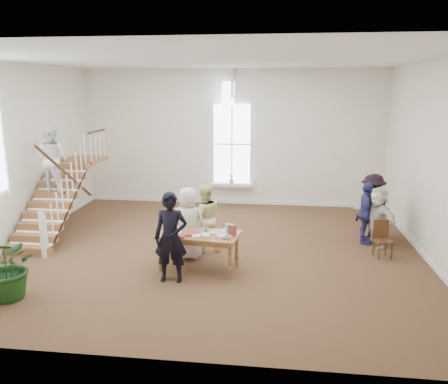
# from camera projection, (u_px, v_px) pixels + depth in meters

# --- Properties ---
(ground) EXTENTS (10.00, 10.00, 0.00)m
(ground) POSITION_uv_depth(u_px,v_px,m) (213.00, 250.00, 10.72)
(ground) COLOR #452C1B
(ground) RESTS_ON ground
(room_shell) EXTENTS (10.49, 10.00, 10.00)m
(room_shell) POSITION_uv_depth(u_px,v_px,m) (232.00, 193.00, 14.86)
(room_shell) COLOR silver
(room_shell) RESTS_ON ground
(staircase) EXTENTS (1.10, 4.10, 2.92)m
(staircase) POSITION_uv_depth(u_px,v_px,m) (55.00, 175.00, 11.56)
(staircase) COLOR brown
(staircase) RESTS_ON ground
(library_table) EXTENTS (1.84, 1.08, 0.88)m
(library_table) POSITION_uv_depth(u_px,v_px,m) (199.00, 237.00, 9.42)
(library_table) COLOR brown
(library_table) RESTS_ON ground
(police_officer) EXTENTS (0.70, 0.47, 1.87)m
(police_officer) POSITION_uv_depth(u_px,v_px,m) (171.00, 237.00, 8.81)
(police_officer) COLOR black
(police_officer) RESTS_ON ground
(elderly_woman) EXTENTS (0.85, 0.58, 1.69)m
(elderly_woman) POSITION_uv_depth(u_px,v_px,m) (188.00, 223.00, 10.02)
(elderly_woman) COLOR silver
(elderly_woman) RESTS_ON ground
(person_yellow) EXTENTS (0.98, 0.87, 1.66)m
(person_yellow) POSITION_uv_depth(u_px,v_px,m) (204.00, 218.00, 10.48)
(person_yellow) COLOR #EFE095
(person_yellow) RESTS_ON ground
(woman_cluster_a) EXTENTS (0.50, 0.97, 1.59)m
(woman_cluster_a) POSITION_uv_depth(u_px,v_px,m) (366.00, 213.00, 11.01)
(woman_cluster_a) COLOR navy
(woman_cluster_a) RESTS_ON ground
(woman_cluster_b) EXTENTS (1.26, 1.21, 1.72)m
(woman_cluster_b) POSITION_uv_depth(u_px,v_px,m) (372.00, 206.00, 11.41)
(woman_cluster_b) COLOR black
(woman_cluster_b) RESTS_ON ground
(woman_cluster_c) EXTENTS (1.10, 1.46, 1.53)m
(woman_cluster_c) POSITION_uv_depth(u_px,v_px,m) (377.00, 217.00, 10.80)
(woman_cluster_c) COLOR beige
(woman_cluster_c) RESTS_ON ground
(floor_plant) EXTENTS (1.37, 1.26, 1.27)m
(floor_plant) POSITION_uv_depth(u_px,v_px,m) (9.00, 267.00, 8.09)
(floor_plant) COLOR #143711
(floor_plant) RESTS_ON ground
(side_chair) EXTENTS (0.44, 0.44, 0.87)m
(side_chair) POSITION_uv_depth(u_px,v_px,m) (382.00, 237.00, 10.20)
(side_chair) COLOR #3B1B10
(side_chair) RESTS_ON ground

